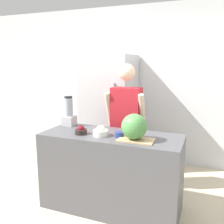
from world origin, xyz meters
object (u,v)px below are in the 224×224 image
at_px(bowl_cherries, 81,131).
at_px(bowl_cream, 101,132).
at_px(person, 126,126).
at_px(watermelon, 134,127).
at_px(bowl_small_blue, 119,135).
at_px(blender, 69,113).
at_px(refrigerator, 109,111).

distance_m(bowl_cherries, bowl_cream, 0.24).
bearing_deg(bowl_cherries, bowl_cream, 3.98).
relative_size(person, bowl_cream, 10.02).
distance_m(watermelon, bowl_small_blue, 0.22).
height_order(bowl_small_blue, blender, blender).
bearing_deg(refrigerator, watermelon, -58.41).
bearing_deg(bowl_small_blue, refrigerator, 116.58).
height_order(person, bowl_small_blue, person).
xyz_separation_m(watermelon, bowl_small_blue, (-0.18, 0.06, -0.12)).
bearing_deg(refrigerator, bowl_cream, -71.61).
bearing_deg(bowl_cream, person, 82.33).
distance_m(refrigerator, bowl_small_blue, 1.43).
xyz_separation_m(watermelon, bowl_cream, (-0.39, 0.02, -0.10)).
height_order(refrigerator, bowl_small_blue, refrigerator).
distance_m(bowl_cream, bowl_small_blue, 0.21).
relative_size(refrigerator, bowl_cream, 10.83).
distance_m(person, bowl_cherries, 0.72).
bearing_deg(blender, person, 27.40).
bearing_deg(bowl_cream, blender, 153.23).
xyz_separation_m(refrigerator, bowl_small_blue, (0.64, -1.28, 0.02)).
relative_size(watermelon, bowl_cherries, 1.94).
distance_m(refrigerator, blender, 1.04).
relative_size(refrigerator, blender, 4.81).
distance_m(refrigerator, bowl_cream, 1.38).
xyz_separation_m(bowl_cream, blender, (-0.57, 0.29, 0.11)).
distance_m(refrigerator, watermelon, 1.57).
bearing_deg(watermelon, bowl_cherries, 179.27).
height_order(watermelon, bowl_cream, watermelon).
bearing_deg(bowl_cream, bowl_cherries, -176.02).
xyz_separation_m(person, bowl_cherries, (-0.32, -0.64, 0.07)).
distance_m(person, watermelon, 0.74).
bearing_deg(bowl_cream, refrigerator, 108.39).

